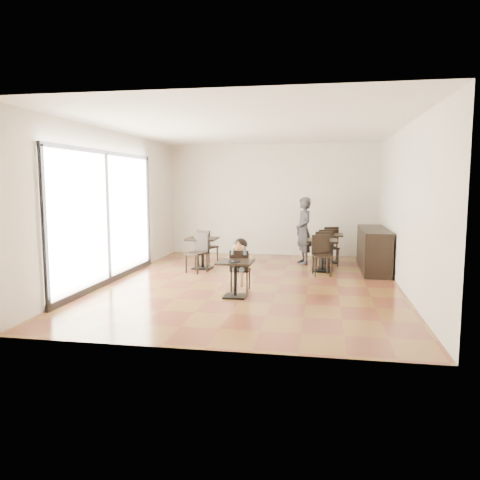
% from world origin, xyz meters
% --- Properties ---
extents(floor, '(6.00, 8.00, 0.01)m').
position_xyz_m(floor, '(0.00, 0.00, 0.00)').
color(floor, brown).
rests_on(floor, ground).
extents(ceiling, '(6.00, 8.00, 0.01)m').
position_xyz_m(ceiling, '(0.00, 0.00, 3.20)').
color(ceiling, white).
rests_on(ceiling, floor).
extents(wall_back, '(6.00, 0.01, 3.20)m').
position_xyz_m(wall_back, '(0.00, 4.00, 1.60)').
color(wall_back, silver).
rests_on(wall_back, floor).
extents(wall_front, '(6.00, 0.01, 3.20)m').
position_xyz_m(wall_front, '(0.00, -4.00, 1.60)').
color(wall_front, silver).
rests_on(wall_front, floor).
extents(wall_left, '(0.01, 8.00, 3.20)m').
position_xyz_m(wall_left, '(-3.00, 0.00, 1.60)').
color(wall_left, silver).
rests_on(wall_left, floor).
extents(wall_right, '(0.01, 8.00, 3.20)m').
position_xyz_m(wall_right, '(3.00, 0.00, 1.60)').
color(wall_right, silver).
rests_on(wall_right, floor).
extents(storefront_window, '(0.04, 4.50, 2.60)m').
position_xyz_m(storefront_window, '(-2.97, -0.50, 1.40)').
color(storefront_window, white).
rests_on(storefront_window, floor).
extents(child_table, '(0.64, 0.64, 0.67)m').
position_xyz_m(child_table, '(-0.12, -1.24, 0.34)').
color(child_table, black).
rests_on(child_table, floor).
extents(child_chair, '(0.36, 0.36, 0.81)m').
position_xyz_m(child_chair, '(-0.12, -0.69, 0.41)').
color(child_chair, black).
rests_on(child_chair, floor).
extents(child, '(0.36, 0.51, 1.02)m').
position_xyz_m(child, '(-0.12, -0.69, 0.51)').
color(child, slate).
rests_on(child, child_chair).
extents(plate, '(0.23, 0.23, 0.01)m').
position_xyz_m(plate, '(-0.12, -1.34, 0.68)').
color(plate, black).
rests_on(plate, child_table).
extents(pizza_slice, '(0.24, 0.18, 0.05)m').
position_xyz_m(pizza_slice, '(-0.12, -0.88, 0.88)').
color(pizza_slice, tan).
rests_on(pizza_slice, child).
extents(adult_patron, '(0.62, 0.74, 1.73)m').
position_xyz_m(adult_patron, '(0.96, 2.62, 0.86)').
color(adult_patron, '#34343A').
rests_on(adult_patron, floor).
extents(cafe_table_mid, '(0.84, 0.84, 0.75)m').
position_xyz_m(cafe_table_mid, '(1.43, 1.63, 0.38)').
color(cafe_table_mid, black).
rests_on(cafe_table_mid, floor).
extents(cafe_table_left, '(0.94, 0.94, 0.75)m').
position_xyz_m(cafe_table_left, '(-1.45, 1.48, 0.38)').
color(cafe_table_left, black).
rests_on(cafe_table_left, floor).
extents(cafe_table_back, '(0.93, 0.93, 0.75)m').
position_xyz_m(cafe_table_back, '(1.61, 2.92, 0.38)').
color(cafe_table_back, black).
rests_on(cafe_table_back, floor).
extents(chair_mid_a, '(0.48, 0.48, 0.91)m').
position_xyz_m(chair_mid_a, '(1.43, 2.18, 0.45)').
color(chair_mid_a, black).
rests_on(chair_mid_a, floor).
extents(chair_mid_b, '(0.48, 0.48, 0.91)m').
position_xyz_m(chair_mid_b, '(1.43, 1.08, 0.45)').
color(chair_mid_b, black).
rests_on(chair_mid_b, floor).
extents(chair_left_a, '(0.54, 0.54, 0.90)m').
position_xyz_m(chair_left_a, '(-1.45, 2.03, 0.45)').
color(chair_left_a, black).
rests_on(chair_left_a, floor).
extents(chair_left_b, '(0.54, 0.54, 0.90)m').
position_xyz_m(chair_left_b, '(-1.45, 0.93, 0.45)').
color(chair_left_b, black).
rests_on(chair_left_b, floor).
extents(chair_back_a, '(0.53, 0.53, 0.91)m').
position_xyz_m(chair_back_a, '(1.61, 3.47, 0.45)').
color(chair_back_a, black).
rests_on(chair_back_a, floor).
extents(chair_back_b, '(0.53, 0.53, 0.91)m').
position_xyz_m(chair_back_b, '(1.61, 2.37, 0.45)').
color(chair_back_b, black).
rests_on(chair_back_b, floor).
extents(service_counter, '(0.60, 2.40, 1.00)m').
position_xyz_m(service_counter, '(2.65, 2.00, 0.50)').
color(service_counter, black).
rests_on(service_counter, floor).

